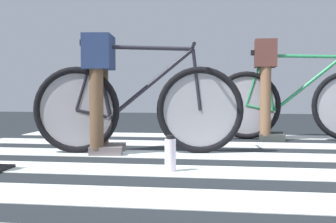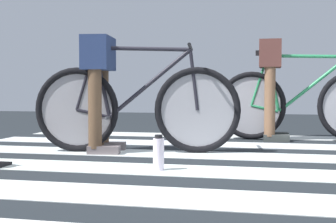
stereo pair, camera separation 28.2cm
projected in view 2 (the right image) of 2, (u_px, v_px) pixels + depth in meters
ground at (245, 169)px, 3.23m from camera, size 18.00×14.00×0.02m
crosswalk_markings at (251, 164)px, 3.38m from camera, size 5.32×4.25×0.00m
bicycle_1_of_2 at (136, 107)px, 3.97m from camera, size 1.73×0.52×0.93m
cyclist_1_of_2 at (99, 78)px, 3.99m from camera, size 0.36×0.44×0.97m
bicycle_2_of_2 at (301, 103)px, 4.89m from camera, size 1.74×0.52×0.93m
cyclist_2_of_2 at (271, 76)px, 4.95m from camera, size 0.31×0.41×1.04m
water_bottle at (159, 154)px, 3.10m from camera, size 0.07×0.07×0.24m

